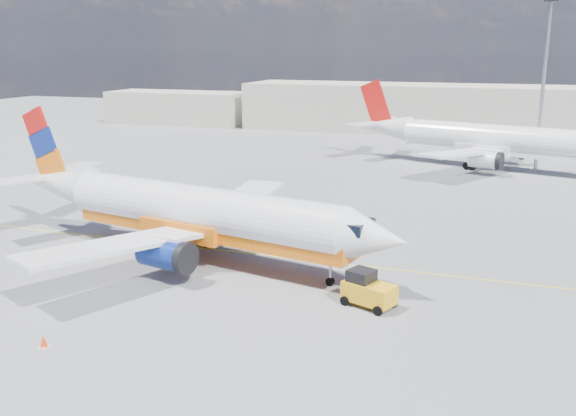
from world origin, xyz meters
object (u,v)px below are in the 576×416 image
(second_jet, at_px, (486,140))
(traffic_cone, at_px, (44,342))
(main_jet, at_px, (191,212))
(gse_tug, at_px, (368,290))

(second_jet, height_order, traffic_cone, second_jet)
(main_jet, xyz_separation_m, second_jet, (17.62, 42.19, 0.10))
(main_jet, distance_m, second_jet, 45.72)
(traffic_cone, bearing_deg, second_jet, 72.37)
(second_jet, xyz_separation_m, gse_tug, (-4.24, -46.66, -2.42))
(second_jet, xyz_separation_m, traffic_cone, (-18.10, -56.94, -3.10))
(second_jet, distance_m, gse_tug, 46.92)
(main_jet, bearing_deg, second_jet, 78.87)
(main_jet, height_order, second_jet, second_jet)
(second_jet, bearing_deg, main_jet, -96.46)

